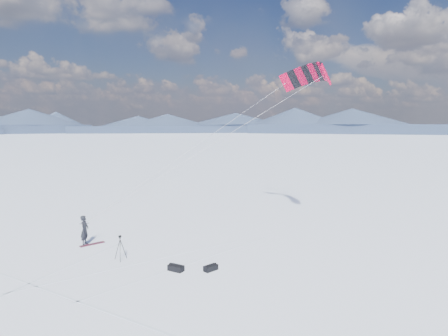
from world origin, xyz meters
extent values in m
plane|color=white|center=(0.00, 0.00, 0.00)|extent=(1800.00, 1800.00, 0.00)
cube|color=#1D283E|center=(188.09, 258.89, 2.37)|extent=(147.80, 124.57, 4.73)
cone|color=#1D283E|center=(188.09, 258.89, 4.73)|extent=(89.40, 89.40, 8.00)
cube|color=#1D283E|center=(98.89, 304.34, 2.37)|extent=(156.56, 89.15, 4.73)
cone|color=#1D283E|center=(98.89, 304.34, 4.73)|extent=(80.64, 80.64, 8.00)
cube|color=#1D283E|center=(0.00, 320.00, 2.37)|extent=(150.00, 45.00, 4.73)
cone|color=#1D283E|center=(0.00, 320.00, 4.73)|extent=(64.00, 64.00, 8.00)
cube|color=#1D283E|center=(-98.89, 304.34, 2.37)|extent=(156.56, 89.15, 4.73)
cone|color=#1D283E|center=(-98.89, 304.34, 4.73)|extent=(80.64, 80.64, 8.00)
cube|color=silver|center=(-5.00, -4.00, 0.00)|extent=(6.00, 0.12, 0.01)
cube|color=silver|center=(-3.30, -1.70, 0.00)|extent=(3.52, 7.29, 0.01)
cube|color=silver|center=(-1.60, 0.60, 0.00)|extent=(6.45, 7.79, 0.01)
cube|color=silver|center=(0.10, 2.90, 0.00)|extent=(11.66, 3.07, 0.01)
imported|color=black|center=(-3.14, 3.08, 0.00)|extent=(0.58, 0.74, 1.81)
cube|color=maroon|center=(-2.72, 3.02, 0.02)|extent=(1.46, 0.93, 0.04)
cylinder|color=black|center=(-0.76, 0.03, 0.57)|extent=(0.35, 0.21, 1.16)
cylinder|color=black|center=(-1.07, 0.03, 0.57)|extent=(0.35, 0.22, 1.16)
cylinder|color=black|center=(-0.92, -0.24, 0.57)|extent=(0.03, 0.39, 1.16)
cylinder|color=black|center=(-0.92, -0.06, 0.98)|extent=(0.04, 0.04, 0.35)
cube|color=black|center=(-0.92, -0.06, 1.21)|extent=(0.10, 0.10, 0.05)
cube|color=black|center=(-0.92, -0.06, 1.30)|extent=(0.16, 0.14, 0.10)
cylinder|color=black|center=(-0.92, 0.03, 1.30)|extent=(0.07, 0.10, 0.07)
cube|color=black|center=(3.54, -2.60, 0.14)|extent=(0.80, 0.66, 0.27)
cylinder|color=black|center=(3.54, -2.60, 0.29)|extent=(0.63, 0.40, 0.07)
cube|color=black|center=(1.84, -2.25, 0.15)|extent=(0.85, 0.80, 0.29)
cylinder|color=black|center=(1.84, -2.25, 0.31)|extent=(0.63, 0.55, 0.09)
cube|color=#BF042E|center=(12.23, 2.56, 10.52)|extent=(1.12, 0.75, 1.49)
cube|color=black|center=(12.47, 3.16, 10.72)|extent=(1.03, 0.79, 1.44)
cube|color=#BF042E|center=(12.62, 3.80, 10.86)|extent=(0.93, 0.81, 1.39)
cube|color=black|center=(12.68, 4.49, 10.95)|extent=(0.83, 0.81, 1.33)
cube|color=#BF042E|center=(12.64, 5.18, 10.98)|extent=(0.92, 0.82, 1.27)
cube|color=black|center=(12.50, 5.86, 10.95)|extent=(1.01, 0.81, 1.33)
cube|color=#BF042E|center=(12.27, 6.50, 10.86)|extent=(1.10, 0.78, 1.39)
cube|color=black|center=(11.95, 7.09, 10.72)|extent=(1.18, 0.74, 1.44)
cube|color=#BF042E|center=(11.56, 7.60, 10.52)|extent=(1.25, 0.67, 1.49)
cylinder|color=gray|center=(4.54, 2.82, 5.92)|extent=(15.38, 0.53, 9.22)
cylinder|color=gray|center=(4.21, 5.34, 5.92)|extent=(14.71, 4.54, 9.22)
cylinder|color=black|center=(-3.14, 3.08, 1.32)|extent=(0.55, 0.10, 0.03)
camera|label=1|loc=(0.21, -20.25, 7.25)|focal=30.00mm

